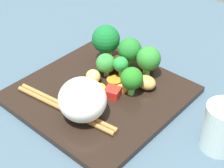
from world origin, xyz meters
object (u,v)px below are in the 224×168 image
Objects in this scene: broccoli_floret_5 at (149,59)px; drinking_glass at (222,127)px; square_plate at (100,94)px; carrot_slice_3 at (134,83)px; chopstick_pair at (65,108)px; rice_mound at (82,99)px.

broccoli_floret_5 is 20.46cm from drinking_glass.
broccoli_floret_5 is at bearing 71.44° from square_plate.
chopstick_pair reaches higher than carrot_slice_3.
chopstick_pair is at bearing -160.10° from rice_mound.
square_plate is at bearing -170.59° from drinking_glass.
drinking_glass is at bearing 27.42° from rice_mound.
carrot_slice_3 is (0.74, 12.83, -3.23)cm from rice_mound.
square_plate is at bearing 111.03° from rice_mound.
carrot_slice_3 is at bearing 61.49° from square_plate.
square_plate is 11.64cm from broccoli_floret_5.
square_plate is at bearing -108.56° from broccoli_floret_5.
carrot_slice_3 is at bearing -91.38° from broccoli_floret_5.
broccoli_floret_5 is 5.45cm from carrot_slice_3.
square_plate is 7.01cm from carrot_slice_3.
rice_mound reaches higher than broccoli_floret_5.
square_plate is 23.38cm from drinking_glass.
carrot_slice_3 is (3.32, 6.11, 0.87)cm from square_plate.
broccoli_floret_5 is 0.79× the size of drinking_glass.
drinking_glass is at bearing 17.91° from chopstick_pair.
rice_mound is 3.49× the size of carrot_slice_3.
square_plate is 8.07cm from chopstick_pair.
carrot_slice_3 is (-0.10, -4.07, -3.62)cm from broccoli_floret_5.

